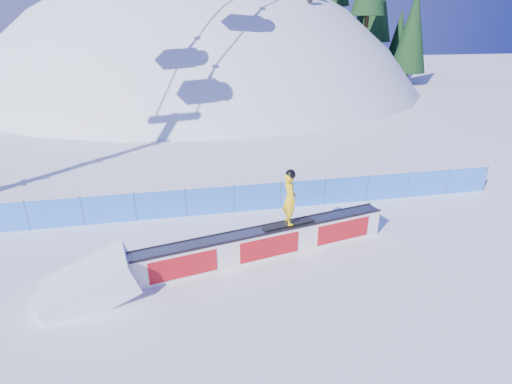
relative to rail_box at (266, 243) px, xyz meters
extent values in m
plane|color=white|center=(0.42, -0.88, -0.53)|extent=(160.00, 160.00, 0.00)
sphere|color=silver|center=(0.42, 41.12, -18.53)|extent=(64.00, 64.00, 64.00)
cylinder|color=#322214|center=(19.25, 37.42, 7.68)|extent=(0.50, 0.50, 1.40)
cylinder|color=#322214|center=(20.85, 35.78, 6.12)|extent=(0.50, 0.50, 1.40)
cylinder|color=#322214|center=(21.62, 42.94, 5.97)|extent=(0.50, 0.50, 1.40)
cylinder|color=#322214|center=(23.33, 39.30, 4.34)|extent=(0.50, 0.50, 1.40)
cone|color=black|center=(23.33, 39.30, 8.97)|extent=(3.55, 3.55, 8.07)
cylinder|color=#322214|center=(27.27, 37.63, 0.07)|extent=(0.50, 0.50, 1.40)
cone|color=black|center=(27.27, 37.63, 5.00)|extent=(3.81, 3.81, 8.67)
cylinder|color=#322214|center=(27.42, 36.44, 0.07)|extent=(0.50, 0.50, 1.40)
cone|color=black|center=(27.42, 36.44, 3.83)|extent=(2.78, 2.78, 6.33)
cylinder|color=#322214|center=(29.08, 39.28, 0.07)|extent=(0.50, 0.50, 1.40)
cone|color=black|center=(29.08, 39.28, 4.29)|extent=(3.19, 3.19, 7.25)
cube|color=#3077EE|center=(0.42, 3.62, 0.07)|extent=(22.00, 0.03, 1.20)
cylinder|color=#3F4C72|center=(-8.58, 3.62, 0.12)|extent=(0.05, 0.05, 1.30)
cylinder|color=#3F4C72|center=(-6.58, 3.62, 0.12)|extent=(0.05, 0.05, 1.30)
cylinder|color=#3F4C72|center=(-4.58, 3.62, 0.12)|extent=(0.05, 0.05, 1.30)
cylinder|color=#3F4C72|center=(-2.58, 3.62, 0.12)|extent=(0.05, 0.05, 1.30)
cylinder|color=#3F4C72|center=(-0.58, 3.62, 0.12)|extent=(0.05, 0.05, 1.30)
cylinder|color=#3F4C72|center=(1.42, 3.62, 0.12)|extent=(0.05, 0.05, 1.30)
cylinder|color=#3F4C72|center=(3.42, 3.62, 0.12)|extent=(0.05, 0.05, 1.30)
cylinder|color=#3F4C72|center=(5.42, 3.62, 0.12)|extent=(0.05, 0.05, 1.30)
cylinder|color=#3F4C72|center=(7.42, 3.62, 0.12)|extent=(0.05, 0.05, 1.30)
cylinder|color=#3F4C72|center=(9.42, 3.62, 0.12)|extent=(0.05, 0.05, 1.30)
cylinder|color=#3F4C72|center=(11.42, 3.62, 0.12)|extent=(0.05, 0.05, 1.30)
cube|color=white|center=(0.00, 0.00, -0.03)|extent=(8.92, 2.38, 1.01)
cube|color=gray|center=(0.00, 0.00, 0.50)|extent=(8.84, 2.39, 0.04)
cube|color=black|center=(0.06, -0.29, 0.51)|extent=(8.82, 1.86, 0.07)
cube|color=black|center=(-0.06, 0.29, 0.51)|extent=(8.82, 1.86, 0.07)
cube|color=red|center=(0.06, -0.29, -0.03)|extent=(8.37, 1.76, 0.76)
cube|color=red|center=(-0.06, 0.29, -0.03)|extent=(8.37, 1.76, 0.76)
cube|color=black|center=(0.82, 0.17, 0.57)|extent=(1.92, 0.72, 0.04)
imported|color=yellow|center=(0.82, 0.17, 1.50)|extent=(0.50, 0.71, 1.83)
sphere|color=black|center=(0.82, 0.17, 2.36)|extent=(0.34, 0.34, 0.34)
camera|label=1|loc=(-2.64, -11.49, 6.94)|focal=28.00mm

